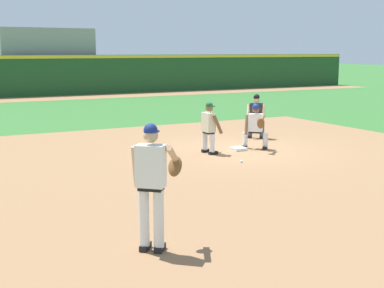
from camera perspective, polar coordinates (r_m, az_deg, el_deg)
The scene contains 11 objects.
ground_plane at distance 15.59m, azimuth 4.98°, elevation -0.68°, with size 160.00×160.00×0.00m, color #336B2D.
infield_dirt_patch at distance 11.65m, azimuth 1.91°, elevation -4.25°, with size 18.00×18.00×0.01m, color #936B47.
warning_track_strip at distance 34.03m, azimuth -13.58°, elevation 4.82°, with size 48.00×3.20×0.01m, color #936B47.
first_base_bag at distance 15.58m, azimuth 4.98°, elevation -0.52°, with size 0.38×0.38×0.09m, color white.
baseball at distance 13.86m, azimuth 5.29°, elevation -1.85°, with size 0.07×0.07×0.07m, color white.
pitcher at distance 7.59m, azimuth -4.20°, elevation -3.79°, with size 0.85×0.54×1.86m.
first_baseman at distance 15.71m, azimuth 6.81°, elevation 2.07°, with size 0.73×1.09×1.34m.
baserunner at distance 14.93m, azimuth 1.83°, elevation 1.97°, with size 0.44×0.60×1.46m.
umpire at distance 17.75m, azimuth 6.87°, elevation 3.16°, with size 0.68×0.67×1.46m.
outfield_wall at distance 35.88m, azimuth -14.46°, elevation 7.25°, with size 48.00×0.54×2.60m.
stadium_seating_block at distance 38.27m, azimuth -15.39°, elevation 8.57°, with size 6.15×3.35×4.35m.
Camera 1 is at (-8.31, -12.88, 2.85)m, focal length 50.00 mm.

